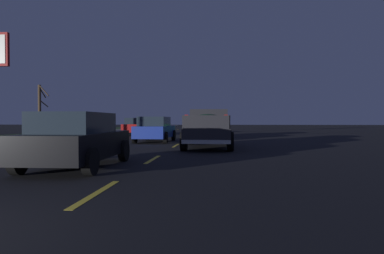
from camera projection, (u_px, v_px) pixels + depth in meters
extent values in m
plane|color=black|center=(173.00, 135.00, 30.13)|extent=(144.00, 144.00, 0.00)
cube|color=slate|center=(91.00, 134.00, 30.69)|extent=(108.00, 4.00, 0.12)
cube|color=#1E3819|center=(37.00, 135.00, 31.07)|extent=(108.00, 6.00, 0.01)
cube|color=yellow|center=(97.00, 193.00, 6.22)|extent=(2.40, 0.14, 0.01)
cube|color=yellow|center=(153.00, 159.00, 11.57)|extent=(2.40, 0.14, 0.01)
cube|color=yellow|center=(176.00, 145.00, 17.94)|extent=(2.40, 0.14, 0.01)
cube|color=yellow|center=(186.00, 139.00, 23.94)|extent=(2.40, 0.14, 0.01)
cube|color=yellow|center=(193.00, 135.00, 29.89)|extent=(2.40, 0.14, 0.01)
cube|color=yellow|center=(197.00, 133.00, 36.81)|extent=(2.40, 0.14, 0.01)
cube|color=yellow|center=(200.00, 131.00, 43.15)|extent=(2.40, 0.14, 0.01)
cube|color=yellow|center=(202.00, 130.00, 48.28)|extent=(2.40, 0.14, 0.01)
cube|color=yellow|center=(204.00, 129.00, 54.54)|extent=(2.40, 0.14, 0.01)
cube|color=yellow|center=(205.00, 128.00, 60.98)|extent=(2.40, 0.14, 0.01)
cube|color=yellow|center=(206.00, 127.00, 66.30)|extent=(2.40, 0.14, 0.01)
cube|color=yellow|center=(208.00, 126.00, 72.98)|extent=(2.40, 0.14, 0.01)
cube|color=yellow|center=(208.00, 126.00, 78.65)|extent=(2.40, 0.14, 0.01)
cube|color=yellow|center=(77.00, 153.00, 13.89)|extent=(2.40, 0.14, 0.01)
cube|color=yellow|center=(115.00, 144.00, 18.96)|extent=(2.40, 0.14, 0.01)
cube|color=yellow|center=(139.00, 139.00, 24.73)|extent=(2.40, 0.14, 0.01)
cube|color=yellow|center=(153.00, 135.00, 30.03)|extent=(2.40, 0.14, 0.01)
cube|color=yellow|center=(164.00, 133.00, 36.24)|extent=(2.40, 0.14, 0.01)
cube|color=yellow|center=(173.00, 131.00, 43.11)|extent=(2.40, 0.14, 0.01)
cube|color=yellow|center=(178.00, 130.00, 48.96)|extent=(2.40, 0.14, 0.01)
cube|color=yellow|center=(183.00, 128.00, 55.56)|extent=(2.40, 0.14, 0.01)
cube|color=yellow|center=(186.00, 128.00, 60.81)|extent=(2.40, 0.14, 0.01)
cube|color=yellow|center=(189.00, 127.00, 67.78)|extent=(2.40, 0.14, 0.01)
cube|color=yellow|center=(191.00, 126.00, 72.84)|extent=(2.40, 0.14, 0.01)
cube|color=yellow|center=(193.00, 126.00, 79.75)|extent=(2.40, 0.14, 0.01)
cube|color=silver|center=(116.00, 135.00, 30.51)|extent=(108.00, 0.14, 0.01)
cube|color=#232328|center=(209.00, 134.00, 16.50)|extent=(5.42, 2.06, 0.60)
cube|color=#232328|center=(209.00, 118.00, 17.67)|extent=(2.18, 1.87, 0.90)
cube|color=#1E2833|center=(209.00, 117.00, 16.62)|extent=(0.06, 1.44, 0.50)
cube|color=#232328|center=(187.00, 122.00, 15.50)|extent=(3.02, 0.12, 0.56)
cube|color=#232328|center=(229.00, 122.00, 15.33)|extent=(3.02, 0.12, 0.56)
cube|color=#232328|center=(206.00, 122.00, 13.84)|extent=(0.10, 1.88, 0.56)
cube|color=silver|center=(206.00, 142.00, 13.86)|extent=(0.14, 2.00, 0.16)
cube|color=red|center=(186.00, 117.00, 13.92)|extent=(0.06, 0.14, 0.20)
cube|color=red|center=(226.00, 117.00, 13.78)|extent=(0.06, 0.14, 0.20)
ellipsoid|color=#193823|center=(208.00, 121.00, 15.41)|extent=(2.61, 1.55, 0.64)
sphere|color=silver|center=(200.00, 124.00, 15.95)|extent=(0.40, 0.40, 0.40)
sphere|color=beige|center=(214.00, 125.00, 14.79)|extent=(0.34, 0.34, 0.34)
cylinder|color=black|center=(191.00, 137.00, 18.37)|extent=(0.84, 0.28, 0.84)
cylinder|color=black|center=(229.00, 137.00, 18.20)|extent=(0.84, 0.28, 0.84)
cylinder|color=black|center=(184.00, 141.00, 14.82)|extent=(0.84, 0.28, 0.84)
cylinder|color=black|center=(230.00, 141.00, 14.65)|extent=(0.84, 0.28, 0.84)
cube|color=#14592D|center=(211.00, 129.00, 28.06)|extent=(4.45, 1.93, 0.70)
cube|color=#1E2833|center=(211.00, 121.00, 27.80)|extent=(2.51, 1.65, 0.56)
cylinder|color=black|center=(201.00, 132.00, 29.65)|extent=(0.68, 0.22, 0.68)
cylinder|color=black|center=(222.00, 132.00, 29.46)|extent=(0.68, 0.22, 0.68)
cylinder|color=black|center=(199.00, 133.00, 26.67)|extent=(0.68, 0.22, 0.68)
cylinder|color=black|center=(222.00, 133.00, 26.49)|extent=(0.68, 0.22, 0.68)
cube|color=red|center=(210.00, 129.00, 25.92)|extent=(0.12, 1.51, 0.10)
cube|color=maroon|center=(137.00, 128.00, 31.30)|extent=(4.42, 1.86, 0.70)
cube|color=#1E2833|center=(136.00, 121.00, 31.03)|extent=(2.49, 1.62, 0.56)
cylinder|color=black|center=(131.00, 131.00, 32.85)|extent=(0.68, 0.22, 0.68)
cylinder|color=black|center=(150.00, 131.00, 32.74)|extent=(0.68, 0.22, 0.68)
cylinder|color=black|center=(123.00, 132.00, 29.86)|extent=(0.68, 0.22, 0.68)
cylinder|color=black|center=(143.00, 132.00, 29.75)|extent=(0.68, 0.22, 0.68)
cube|color=red|center=(131.00, 128.00, 29.15)|extent=(0.10, 1.51, 0.10)
cube|color=navy|center=(155.00, 132.00, 21.09)|extent=(4.45, 1.91, 0.70)
cube|color=#1E2833|center=(154.00, 121.00, 20.83)|extent=(2.50, 1.65, 0.56)
cylinder|color=black|center=(147.00, 135.00, 22.68)|extent=(0.68, 0.22, 0.68)
cylinder|color=black|center=(174.00, 135.00, 22.49)|extent=(0.68, 0.22, 0.68)
cylinder|color=black|center=(135.00, 137.00, 19.70)|extent=(0.68, 0.22, 0.68)
cylinder|color=black|center=(165.00, 138.00, 19.52)|extent=(0.68, 0.22, 0.68)
cube|color=red|center=(147.00, 132.00, 18.95)|extent=(0.12, 1.51, 0.10)
cube|color=black|center=(78.00, 145.00, 9.68)|extent=(4.42, 1.84, 0.70)
cube|color=#1E2833|center=(75.00, 123.00, 9.42)|extent=(2.48, 1.61, 0.56)
cylinder|color=black|center=(70.00, 150.00, 11.24)|extent=(0.68, 0.22, 0.68)
cylinder|color=black|center=(124.00, 151.00, 11.12)|extent=(0.68, 0.22, 0.68)
cylinder|color=black|center=(18.00, 161.00, 8.25)|extent=(0.68, 0.22, 0.68)
cylinder|color=black|center=(90.00, 162.00, 8.13)|extent=(0.68, 0.22, 0.68)
cube|color=red|center=(40.00, 150.00, 7.54)|extent=(0.09, 1.51, 0.10)
cylinder|color=#423323|center=(40.00, 110.00, 32.04)|extent=(0.28, 0.28, 4.64)
cylinder|color=#423323|center=(44.00, 103.00, 32.38)|extent=(0.78, 0.57, 0.73)
cylinder|color=#423323|center=(43.00, 93.00, 32.27)|extent=(0.63, 0.43, 1.00)
cylinder|color=#423323|center=(44.00, 90.00, 31.75)|extent=(0.46, 1.17, 1.15)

